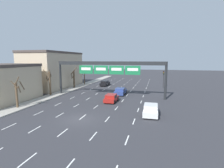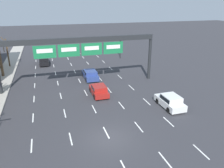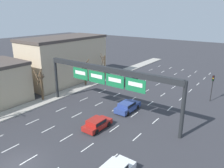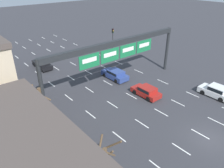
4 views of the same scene
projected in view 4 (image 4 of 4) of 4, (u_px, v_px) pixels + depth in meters
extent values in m
plane|color=#333338|center=(209.00, 139.00, 21.47)|extent=(220.00, 220.00, 0.00)
cube|color=white|center=(158.00, 167.00, 18.39)|extent=(0.12, 2.00, 0.01)
cube|color=white|center=(119.00, 137.00, 21.81)|extent=(0.12, 2.00, 0.01)
cube|color=white|center=(90.00, 114.00, 25.23)|extent=(0.12, 2.00, 0.01)
cube|color=white|center=(69.00, 97.00, 28.64)|extent=(0.12, 2.00, 0.01)
cube|color=white|center=(51.00, 84.00, 32.06)|extent=(0.12, 2.00, 0.01)
cube|color=white|center=(38.00, 73.00, 35.48)|extent=(0.12, 2.00, 0.01)
cube|color=white|center=(26.00, 64.00, 38.90)|extent=(0.12, 2.00, 0.01)
cube|color=white|center=(17.00, 57.00, 42.31)|extent=(0.12, 2.00, 0.01)
cube|color=white|center=(9.00, 51.00, 45.73)|extent=(0.12, 2.00, 0.01)
cube|color=white|center=(2.00, 45.00, 49.15)|extent=(0.12, 2.00, 0.01)
cube|color=white|center=(181.00, 149.00, 20.27)|extent=(0.12, 2.00, 0.01)
cube|color=white|center=(142.00, 124.00, 23.69)|extent=(0.12, 2.00, 0.01)
cube|color=white|center=(112.00, 104.00, 27.11)|extent=(0.12, 2.00, 0.01)
cube|color=white|center=(89.00, 90.00, 30.53)|extent=(0.12, 2.00, 0.01)
cube|color=white|center=(71.00, 78.00, 33.94)|extent=(0.12, 2.00, 0.01)
cube|color=white|center=(56.00, 68.00, 37.36)|extent=(0.12, 2.00, 0.01)
cube|color=white|center=(44.00, 60.00, 40.78)|extent=(0.12, 2.00, 0.01)
cube|color=white|center=(33.00, 53.00, 44.20)|extent=(0.12, 2.00, 0.01)
cube|color=white|center=(24.00, 48.00, 47.61)|extent=(0.12, 2.00, 0.01)
cube|color=white|center=(16.00, 43.00, 51.03)|extent=(0.12, 2.00, 0.01)
cube|color=white|center=(200.00, 134.00, 22.16)|extent=(0.12, 2.00, 0.01)
cube|color=white|center=(161.00, 112.00, 25.57)|extent=(0.12, 2.00, 0.01)
cube|color=white|center=(131.00, 96.00, 28.99)|extent=(0.12, 2.00, 0.01)
cube|color=white|center=(108.00, 83.00, 32.41)|extent=(0.12, 2.00, 0.01)
cube|color=white|center=(89.00, 72.00, 35.83)|extent=(0.12, 2.00, 0.01)
cube|color=white|center=(73.00, 64.00, 39.24)|extent=(0.12, 2.00, 0.01)
cube|color=white|center=(60.00, 56.00, 42.66)|extent=(0.12, 2.00, 0.01)
cube|color=white|center=(48.00, 50.00, 46.08)|extent=(0.12, 2.00, 0.01)
cube|color=white|center=(39.00, 45.00, 49.49)|extent=(0.12, 2.00, 0.01)
cube|color=white|center=(30.00, 40.00, 52.91)|extent=(0.12, 2.00, 0.01)
cube|color=white|center=(216.00, 121.00, 24.04)|extent=(0.12, 2.00, 0.01)
cube|color=white|center=(178.00, 103.00, 27.45)|extent=(0.12, 2.00, 0.01)
cube|color=white|center=(148.00, 88.00, 30.87)|extent=(0.12, 2.00, 0.01)
cube|color=white|center=(124.00, 77.00, 34.29)|extent=(0.12, 2.00, 0.01)
cube|color=white|center=(104.00, 67.00, 37.71)|extent=(0.12, 2.00, 0.01)
cube|color=white|center=(88.00, 59.00, 41.12)|extent=(0.12, 2.00, 0.01)
cube|color=white|center=(74.00, 53.00, 44.54)|extent=(0.12, 2.00, 0.01)
cube|color=white|center=(62.00, 47.00, 47.96)|extent=(0.12, 2.00, 0.01)
cube|color=white|center=(52.00, 42.00, 51.38)|extent=(0.12, 2.00, 0.01)
cube|color=white|center=(43.00, 38.00, 54.79)|extent=(0.12, 2.00, 0.01)
cube|color=white|center=(192.00, 94.00, 29.34)|extent=(0.12, 2.00, 0.01)
cube|color=white|center=(163.00, 82.00, 32.75)|extent=(0.12, 2.00, 0.01)
cube|color=white|center=(139.00, 71.00, 36.17)|extent=(0.12, 2.00, 0.01)
cube|color=white|center=(119.00, 63.00, 39.59)|extent=(0.12, 2.00, 0.01)
cube|color=white|center=(102.00, 56.00, 43.01)|extent=(0.12, 2.00, 0.01)
cube|color=white|center=(88.00, 50.00, 46.42)|extent=(0.12, 2.00, 0.01)
cube|color=white|center=(75.00, 44.00, 49.84)|extent=(0.12, 2.00, 0.01)
cube|color=white|center=(65.00, 40.00, 53.26)|extent=(0.12, 2.00, 0.01)
cube|color=white|center=(55.00, 36.00, 56.68)|extent=(0.12, 2.00, 0.01)
cylinder|color=#232628|center=(42.00, 90.00, 23.26)|extent=(0.45, 0.45, 6.98)
cylinder|color=#232628|center=(167.00, 49.00, 35.46)|extent=(0.45, 0.45, 6.98)
cube|color=#232628|center=(118.00, 43.00, 27.93)|extent=(21.40, 0.60, 0.70)
cube|color=#197542|center=(89.00, 61.00, 25.61)|extent=(2.87, 0.08, 1.67)
cube|color=white|center=(90.00, 60.00, 25.51)|extent=(2.01, 0.02, 0.54)
cube|color=#197542|center=(110.00, 55.00, 27.39)|extent=(2.87, 0.08, 1.67)
cube|color=white|center=(110.00, 54.00, 27.29)|extent=(2.01, 0.02, 0.54)
cube|color=#197542|center=(128.00, 50.00, 29.17)|extent=(2.87, 0.08, 1.67)
cube|color=white|center=(128.00, 49.00, 29.07)|extent=(2.01, 0.02, 0.54)
cube|color=#197542|center=(144.00, 46.00, 30.95)|extent=(2.87, 0.08, 1.67)
cube|color=white|center=(144.00, 45.00, 30.85)|extent=(2.01, 0.02, 0.54)
cube|color=maroon|center=(146.00, 92.00, 28.83)|extent=(1.82, 3.99, 0.62)
cube|color=maroon|center=(147.00, 89.00, 28.41)|extent=(1.67, 2.08, 0.54)
cube|color=black|center=(147.00, 89.00, 28.41)|extent=(1.71, 1.91, 0.39)
cylinder|color=black|center=(135.00, 92.00, 29.27)|extent=(0.22, 0.66, 0.66)
cylinder|color=black|center=(143.00, 88.00, 30.20)|extent=(0.22, 0.66, 0.66)
cylinder|color=black|center=(148.00, 99.00, 27.63)|extent=(0.22, 0.66, 0.66)
cylinder|color=black|center=(157.00, 95.00, 28.57)|extent=(0.22, 0.66, 0.66)
cube|color=black|center=(42.00, 65.00, 37.30)|extent=(1.77, 4.66, 0.74)
cube|color=black|center=(42.00, 62.00, 36.83)|extent=(1.63, 2.42, 0.49)
cube|color=black|center=(42.00, 62.00, 36.83)|extent=(1.67, 2.23, 0.35)
cylinder|color=black|center=(35.00, 65.00, 37.90)|extent=(0.22, 0.66, 0.66)
cylinder|color=black|center=(43.00, 63.00, 38.82)|extent=(0.22, 0.66, 0.66)
cylinder|color=black|center=(41.00, 70.00, 35.99)|extent=(0.22, 0.66, 0.66)
cylinder|color=black|center=(50.00, 67.00, 36.91)|extent=(0.22, 0.66, 0.66)
cube|color=silver|center=(215.00, 92.00, 28.72)|extent=(1.87, 4.13, 0.72)
cube|color=silver|center=(218.00, 89.00, 28.25)|extent=(1.72, 2.15, 0.61)
cube|color=black|center=(218.00, 89.00, 28.25)|extent=(1.75, 1.97, 0.44)
cylinder|color=black|center=(203.00, 92.00, 29.19)|extent=(0.22, 0.66, 0.66)
cylinder|color=black|center=(209.00, 89.00, 30.15)|extent=(0.22, 0.66, 0.66)
cylinder|color=black|center=(221.00, 100.00, 27.50)|extent=(0.22, 0.66, 0.66)
cube|color=navy|center=(115.00, 75.00, 33.54)|extent=(1.92, 4.55, 0.74)
cube|color=navy|center=(116.00, 72.00, 33.07)|extent=(1.76, 2.37, 0.48)
cube|color=black|center=(116.00, 72.00, 33.07)|extent=(1.80, 2.18, 0.34)
cylinder|color=black|center=(105.00, 75.00, 34.08)|extent=(0.22, 0.66, 0.66)
cylinder|color=black|center=(113.00, 72.00, 35.08)|extent=(0.22, 0.66, 0.66)
cylinder|color=black|center=(116.00, 81.00, 32.22)|extent=(0.22, 0.66, 0.66)
cylinder|color=black|center=(125.00, 78.00, 33.21)|extent=(0.22, 0.66, 0.66)
cylinder|color=black|center=(113.00, 41.00, 45.82)|extent=(0.12, 0.12, 3.51)
cube|color=black|center=(113.00, 31.00, 44.81)|extent=(0.30, 0.24, 0.90)
sphere|color=#3D0E0C|center=(113.00, 29.00, 44.58)|extent=(0.20, 0.20, 0.20)
sphere|color=gold|center=(113.00, 31.00, 44.72)|extent=(0.20, 0.20, 0.20)
sphere|color=#0E3515|center=(113.00, 32.00, 44.86)|extent=(0.20, 0.20, 0.20)
cylinder|color=brown|center=(107.00, 156.00, 15.65)|extent=(0.58, 0.92, 1.20)
cylinder|color=brown|center=(100.00, 146.00, 14.93)|extent=(0.85, 0.50, 1.58)
cylinder|color=brown|center=(111.00, 146.00, 15.70)|extent=(0.83, 1.70, 1.64)
cylinder|color=brown|center=(111.00, 154.00, 14.72)|extent=(1.07, 0.49, 1.18)
cylinder|color=brown|center=(1.00, 62.00, 32.79)|extent=(0.26, 0.26, 5.10)
cylinder|color=brown|center=(12.00, 78.00, 28.80)|extent=(0.40, 0.40, 4.15)
cylinder|color=brown|center=(7.00, 74.00, 28.47)|extent=(0.77, 1.01, 0.91)
cylinder|color=brown|center=(5.00, 61.00, 28.06)|extent=(1.39, 0.60, 1.62)
cylinder|color=brown|center=(7.00, 72.00, 27.83)|extent=(0.90, 1.14, 1.18)
cylinder|color=brown|center=(4.00, 64.00, 28.00)|extent=(1.19, 1.03, 1.59)
cylinder|color=brown|center=(42.00, 110.00, 21.55)|extent=(0.36, 0.36, 4.81)
cylinder|color=brown|center=(38.00, 105.00, 20.68)|extent=(0.85, 1.02, 1.20)
cylinder|color=brown|center=(37.00, 99.00, 21.05)|extent=(0.76, 0.75, 1.49)
cylinder|color=brown|center=(41.00, 95.00, 19.99)|extent=(1.69, 0.53, 1.55)
cylinder|color=brown|center=(36.00, 101.00, 21.14)|extent=(0.88, 0.89, 1.18)
cylinder|color=brown|center=(34.00, 94.00, 20.51)|extent=(0.38, 1.09, 1.80)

